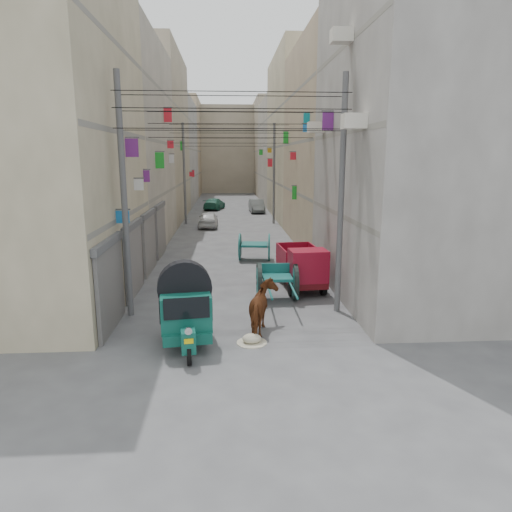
{
  "coord_description": "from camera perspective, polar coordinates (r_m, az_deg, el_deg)",
  "views": [
    {
      "loc": [
        -0.25,
        -9.2,
        5.31
      ],
      "look_at": [
        0.76,
        6.5,
        1.92
      ],
      "focal_mm": 32.0,
      "sensor_mm": 36.0,
      "label": 1
    }
  ],
  "objects": [
    {
      "name": "distant_car_grey",
      "position": [
        45.43,
        0.08,
        6.28
      ],
      "size": [
        1.5,
        3.9,
        1.27
      ],
      "primitive_type": "imported",
      "rotation": [
        0.0,
        0.0,
        0.04
      ],
      "color": "#4B504E",
      "rests_on": "ground"
    },
    {
      "name": "tonga_cart",
      "position": [
        17.25,
        2.64,
        -3.15
      ],
      "size": [
        1.57,
        3.21,
        1.45
      ],
      "rotation": [
        0.0,
        0.0,
        -0.0
      ],
      "color": "black",
      "rests_on": "ground"
    },
    {
      "name": "building_row_left",
      "position": [
        44.02,
        -14.2,
        13.32
      ],
      "size": [
        8.0,
        62.0,
        14.0
      ],
      "color": "#C3B494",
      "rests_on": "ground"
    },
    {
      "name": "overhead_cables",
      "position": [
        23.64,
        -3.18,
        15.7
      ],
      "size": [
        7.4,
        22.52,
        1.12
      ],
      "color": "black",
      "rests_on": "ground"
    },
    {
      "name": "utility_poles",
      "position": [
        26.23,
        -3.16,
        9.3
      ],
      "size": [
        7.4,
        22.2,
        8.0
      ],
      "color": "#525154",
      "rests_on": "ground"
    },
    {
      "name": "horse",
      "position": [
        14.17,
        0.95,
        -6.49
      ],
      "size": [
        1.12,
        1.95,
        1.55
      ],
      "primitive_type": "imported",
      "rotation": [
        0.0,
        0.0,
        2.98
      ],
      "color": "#5B2B15",
      "rests_on": "ground"
    },
    {
      "name": "distant_car_white",
      "position": [
        35.73,
        -6.01,
        4.57
      ],
      "size": [
        1.47,
        3.62,
        1.23
      ],
      "primitive_type": "imported",
      "rotation": [
        0.0,
        0.0,
        3.14
      ],
      "color": "silver",
      "rests_on": "ground"
    },
    {
      "name": "ac_units",
      "position": [
        17.44,
        9.82,
        19.0
      ],
      "size": [
        0.7,
        6.55,
        3.35
      ],
      "color": "silver",
      "rests_on": "ground"
    },
    {
      "name": "end_cap_building",
      "position": [
        75.21,
        -3.58,
        13.07
      ],
      "size": [
        22.0,
        10.0,
        13.0
      ],
      "primitive_type": "cube",
      "color": "tan",
      "rests_on": "ground"
    },
    {
      "name": "building_row_right",
      "position": [
        44.12,
        7.3,
        13.58
      ],
      "size": [
        8.0,
        62.0,
        14.0
      ],
      "color": "#A6A19B",
      "rests_on": "ground"
    },
    {
      "name": "mini_truck",
      "position": [
        18.54,
        5.92,
        -1.69
      ],
      "size": [
        1.72,
        3.39,
        1.85
      ],
      "rotation": [
        0.0,
        0.0,
        0.08
      ],
      "color": "black",
      "rests_on": "ground"
    },
    {
      "name": "signboards",
      "position": [
        30.91,
        -3.26,
        8.68
      ],
      "size": [
        8.22,
        40.52,
        5.67
      ],
      "color": "#BA8915",
      "rests_on": "ground"
    },
    {
      "name": "shutters_left",
      "position": [
        20.28,
        -14.02,
        0.96
      ],
      "size": [
        0.18,
        14.4,
        2.88
      ],
      "color": "#535359",
      "rests_on": "ground"
    },
    {
      "name": "feed_sack",
      "position": [
        13.55,
        -0.53,
        -10.26
      ],
      "size": [
        0.56,
        0.45,
        0.28
      ],
      "primitive_type": "ellipsoid",
      "color": "beige",
      "rests_on": "ground"
    },
    {
      "name": "second_cart",
      "position": [
        23.99,
        -0.19,
        1.26
      ],
      "size": [
        1.77,
        1.6,
        1.43
      ],
      "rotation": [
        0.0,
        0.0,
        -0.11
      ],
      "color": "#145753",
      "rests_on": "ground"
    },
    {
      "name": "distant_car_green",
      "position": [
        48.22,
        -5.24,
        6.51
      ],
      "size": [
        2.44,
        4.29,
        1.17
      ],
      "primitive_type": "imported",
      "rotation": [
        0.0,
        0.0,
        2.93
      ],
      "color": "#20604A",
      "rests_on": "ground"
    },
    {
      "name": "auto_rickshaw",
      "position": [
        13.27,
        -8.83,
        -6.4
      ],
      "size": [
        1.78,
        2.77,
        1.9
      ],
      "rotation": [
        0.0,
        0.0,
        0.13
      ],
      "color": "black",
      "rests_on": "ground"
    },
    {
      "name": "ground",
      "position": [
        10.63,
        -1.91,
        -17.82
      ],
      "size": [
        140.0,
        140.0,
        0.0
      ],
      "primitive_type": "plane",
      "color": "#474749",
      "rests_on": "ground"
    }
  ]
}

